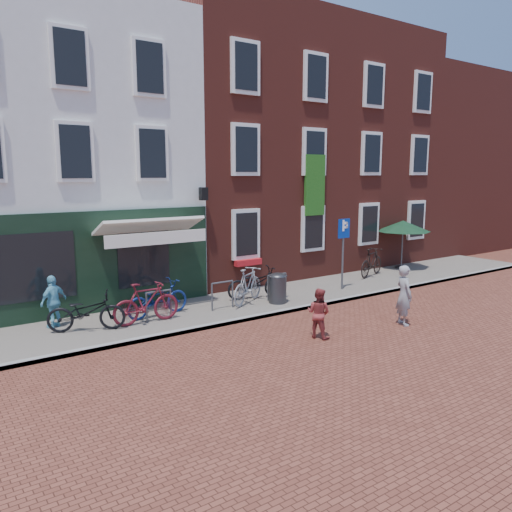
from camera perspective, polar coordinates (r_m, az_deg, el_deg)
ground at (r=14.75m, az=3.66°, el=-6.52°), size 80.00×80.00×0.00m
sidewalk at (r=16.47m, az=3.13°, el=-4.63°), size 24.00×3.00×0.10m
building_stucco at (r=18.49m, az=-23.20°, el=10.09°), size 8.00×8.00×9.00m
building_brick_mid at (r=21.11m, az=-3.96°, el=12.00°), size 6.00×8.00×10.00m
building_brick_right at (r=24.73m, az=8.30°, el=11.54°), size 6.00×8.00×10.00m
filler_right at (r=29.54m, az=17.67°, el=9.87°), size 7.00×8.00×9.00m
litter_bin at (r=15.39m, az=2.47°, el=-3.45°), size 0.54×0.54×1.00m
parking_sign at (r=17.21m, az=9.90°, el=1.66°), size 0.50×0.07×2.43m
parasol at (r=21.64m, az=16.37°, el=3.51°), size 2.24×2.24×2.10m
woman at (r=14.03m, az=16.46°, el=-4.29°), size 0.57×0.69×1.62m
boy at (r=12.55m, az=7.13°, el=-6.45°), size 0.67×0.74×1.26m
cafe_person at (r=13.94m, az=-22.01°, el=-4.81°), size 0.86×0.68×1.37m
bicycle_0 at (r=13.38m, az=-18.72°, el=-6.01°), size 2.01×1.32×1.00m
bicycle_1 at (r=13.62m, az=-12.36°, el=-5.22°), size 1.84×0.52×1.11m
bicycle_2 at (r=14.24m, az=-11.12°, el=-4.76°), size 1.97×0.92×1.00m
bicycle_3 at (r=15.32m, az=-0.93°, el=-3.37°), size 1.85×1.38×1.11m
bicycle_4 at (r=15.93m, az=-0.04°, el=-3.07°), size 1.99×1.03×1.00m
bicycle_5 at (r=19.80m, az=13.00°, el=-0.68°), size 1.91×1.08×1.11m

